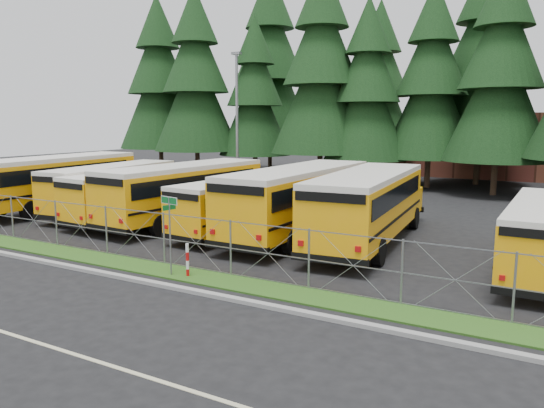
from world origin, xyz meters
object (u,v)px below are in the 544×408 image
Objects in this scene: light_standard at (237,118)px; bus_0 at (64,183)px; bus_2 at (145,195)px; bus_4 at (247,205)px; striped_bollard at (187,261)px; bus_6 at (370,208)px; street_sign at (170,219)px; bus_3 at (190,194)px; bus_5 at (302,201)px; bus_1 at (117,189)px.

bus_0 is at bearing -115.57° from light_standard.
light_standard is (-1.39, 11.25, 4.16)m from bus_2.
light_standard reaches higher than bus_4.
bus_2 reaches higher than striped_bollard.
bus_6 reaches higher than street_sign.
bus_0 is 13.12m from bus_4.
bus_5 is (6.54, 0.15, 0.06)m from bus_3.
bus_6 is at bearing 10.74° from bus_4.
bus_4 is 7.84m from striped_bollard.
bus_3 is at bearing 16.98° from bus_2.
bus_6 is 9.30m from street_sign.
bus_5 is 1.21× the size of light_standard.
light_standard reaches higher than striped_bollard.
light_standard is at bearing 60.96° from bus_0.
bus_0 is 1.20× the size of bus_2.
bus_1 is 5.57m from bus_3.
bus_6 is at bearing 0.55° from bus_5.
bus_3 reaches higher than bus_2.
bus_5 is at bearing 5.60° from bus_3.
bus_1 is (3.70, 0.68, -0.21)m from bus_0.
bus_4 is at bearing -179.35° from bus_6.
bus_5 is 3.29m from bus_6.
bus_1 is 1.05× the size of bus_2.
bus_2 is at bearing 178.61° from bus_6.
bus_2 is (2.99, -0.84, -0.06)m from bus_1.
bus_6 is (15.40, -0.10, 0.18)m from bus_1.
bus_3 is 0.98× the size of bus_6.
bus_3 is 3.88m from bus_4.
bus_2 is at bearing -82.98° from light_standard.
street_sign is at bearing -63.17° from light_standard.
street_sign is (-4.33, -8.22, 0.44)m from bus_6.
bus_1 reaches higher than bus_4.
bus_3 is 1.17× the size of light_standard.
bus_3 is 12.05m from light_standard.
bus_3 reaches higher than street_sign.
bus_2 is 0.85× the size of bus_6.
bus_6 is 8.93m from striped_bollard.
bus_0 is at bearing -177.61° from bus_5.
bus_4 is 7.86m from street_sign.
bus_4 is (6.43, 0.17, -0.04)m from bus_2.
light_standard reaches higher than bus_3.
street_sign is (5.51, -8.05, 0.48)m from bus_3.
bus_1 reaches higher than bus_2.
bus_1 is 15.40m from bus_6.
bus_4 is 3.53× the size of street_sign.
street_sign is (-1.04, -8.21, 0.42)m from bus_5.
bus_4 is at bearing 106.75° from striped_bollard.
light_standard is (-3.97, 10.68, 3.95)m from bus_3.
bus_2 reaches higher than bus_4.
bus_2 is at bearing -21.50° from bus_1.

